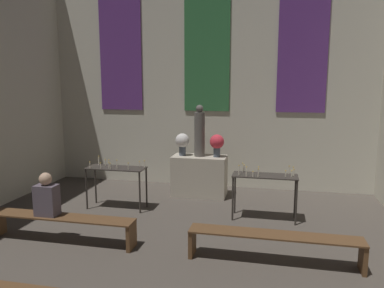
{
  "coord_description": "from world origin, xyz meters",
  "views": [
    {
      "loc": [
        1.64,
        2.8,
        2.6
      ],
      "look_at": [
        0.0,
        10.25,
        1.34
      ],
      "focal_mm": 35.0,
      "sensor_mm": 36.0,
      "label": 1
    }
  ],
  "objects": [
    {
      "name": "wall_back",
      "position": [
        0.0,
        12.02,
        3.01
      ],
      "size": [
        8.21,
        0.16,
        5.95
      ],
      "color": "beige",
      "rests_on": "ground_plane"
    },
    {
      "name": "altar",
      "position": [
        0.0,
        11.05,
        0.47
      ],
      "size": [
        1.24,
        0.61,
        0.93
      ],
      "color": "#BCB29E",
      "rests_on": "ground_plane"
    },
    {
      "name": "statue",
      "position": [
        0.0,
        11.05,
        1.48
      ],
      "size": [
        0.24,
        0.24,
        1.17
      ],
      "color": "#5B5651",
      "rests_on": "altar"
    },
    {
      "name": "candle_rack_right",
      "position": [
        1.51,
        9.82,
        0.75
      ],
      "size": [
        1.22,
        0.46,
        1.06
      ],
      "color": "#332D28",
      "rests_on": "ground_plane"
    },
    {
      "name": "pew_back_right",
      "position": [
        1.7,
        8.03,
        0.34
      ],
      "size": [
        2.48,
        0.36,
        0.44
      ],
      "color": "brown",
      "rests_on": "ground_plane"
    },
    {
      "name": "person_seated",
      "position": [
        -1.95,
        8.03,
        0.76
      ],
      "size": [
        0.36,
        0.24,
        0.72
      ],
      "color": "#564C56",
      "rests_on": "pew_back_left"
    },
    {
      "name": "flower_vase_left",
      "position": [
        -0.4,
        11.05,
        1.25
      ],
      "size": [
        0.32,
        0.32,
        0.51
      ],
      "color": "#4C5666",
      "rests_on": "altar"
    },
    {
      "name": "flower_vase_right",
      "position": [
        0.4,
        11.05,
        1.25
      ],
      "size": [
        0.32,
        0.32,
        0.51
      ],
      "color": "#4C5666",
      "rests_on": "altar"
    },
    {
      "name": "pew_back_left",
      "position": [
        -1.7,
        8.03,
        0.34
      ],
      "size": [
        2.48,
        0.36,
        0.44
      ],
      "color": "brown",
      "rests_on": "ground_plane"
    },
    {
      "name": "candle_rack_left",
      "position": [
        -1.51,
        9.82,
        0.75
      ],
      "size": [
        1.22,
        0.46,
        1.07
      ],
      "color": "#332D28",
      "rests_on": "ground_plane"
    }
  ]
}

